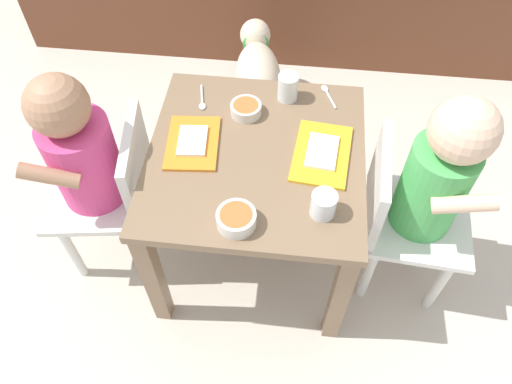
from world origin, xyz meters
name	(u,v)px	position (x,y,z in m)	size (l,w,h in m)	color
ground_plane	(256,247)	(0.00, 0.00, 0.00)	(7.00, 7.00, 0.00)	beige
dining_table	(256,174)	(0.00, 0.00, 0.38)	(0.55, 0.57, 0.46)	#7A6047
seated_child_left	(87,157)	(-0.44, -0.04, 0.44)	(0.32, 0.32, 0.69)	silver
seated_child_right	(431,182)	(0.44, -0.03, 0.45)	(0.30, 0.30, 0.71)	silver
dog	(258,74)	(-0.06, 0.62, 0.21)	(0.22, 0.45, 0.32)	beige
food_tray_left	(193,142)	(-0.16, 0.01, 0.47)	(0.15, 0.20, 0.02)	orange
food_tray_right	(322,153)	(0.16, 0.01, 0.47)	(0.16, 0.22, 0.02)	gold
water_cup_left	(288,89)	(0.06, 0.22, 0.50)	(0.06, 0.06, 0.07)	white
water_cup_right	(323,205)	(0.17, -0.16, 0.49)	(0.06, 0.06, 0.06)	white
veggie_bowl_near	(236,219)	(-0.02, -0.22, 0.48)	(0.09, 0.09, 0.04)	silver
veggie_bowl_far	(246,109)	(-0.04, 0.14, 0.48)	(0.08, 0.08, 0.03)	silver
spoon_by_left_tray	(202,100)	(-0.17, 0.18, 0.47)	(0.03, 0.10, 0.01)	silver
spoon_by_right_tray	(328,94)	(0.18, 0.24, 0.47)	(0.05, 0.10, 0.01)	silver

